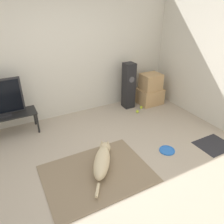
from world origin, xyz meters
The scene contains 13 objects.
ground_plane centered at (0.00, 0.00, 0.00)m, with size 12.00×12.00×0.00m, color #B2A38E.
wall_back centered at (0.00, 2.10, 1.27)m, with size 8.00×0.06×2.55m.
area_rug centered at (-0.10, 0.05, 0.01)m, with size 1.54×1.16×0.01m.
dog centered at (0.03, 0.14, 0.14)m, with size 0.64×0.93×0.27m.
frisbee centered at (1.18, -0.01, 0.01)m, with size 0.26×0.26×0.03m.
cardboard_box_lower centered at (2.06, 1.67, 0.19)m, with size 0.55×0.46×0.37m.
cardboard_box_upper centered at (2.04, 1.66, 0.56)m, with size 0.45×0.38×0.38m.
floor_speaker centered at (1.49, 1.75, 0.52)m, with size 0.24×0.24×1.05m.
tv_stand centered at (-1.15, 1.77, 0.37)m, with size 1.14×0.40×0.42m.
tennis_ball_by_boxes centered at (1.44, 1.71, 0.03)m, with size 0.07×0.07×0.07m.
tennis_ball_near_speaker centered at (1.71, 1.51, 0.03)m, with size 0.07×0.07×0.07m.
tennis_ball_loose_on_carpet centered at (1.51, 1.38, 0.03)m, with size 0.07×0.07×0.07m.
door_mat centered at (2.02, -0.27, 0.00)m, with size 0.59×0.49×0.01m.
Camera 1 is at (-1.04, -2.20, 2.31)m, focal length 35.00 mm.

